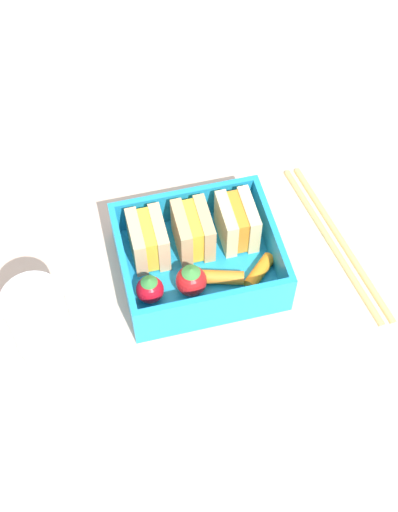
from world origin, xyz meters
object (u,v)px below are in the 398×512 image
at_px(sandwich_left, 148,240).
at_px(sandwich_center_left, 193,231).
at_px(chopstick_pair, 337,241).
at_px(strawberry_left, 150,289).
at_px(strawberry_far_left, 191,280).
at_px(drinking_glass, 41,325).
at_px(carrot_stick_far_left, 260,271).
at_px(carrot_stick_left, 222,277).
at_px(sandwich_center, 237,222).

bearing_deg(sandwich_left, sandwich_center_left, 0.00).
xyz_separation_m(sandwich_center_left, chopstick_pair, (0.14, -0.03, -0.03)).
distance_m(sandwich_left, strawberry_left, 0.05).
bearing_deg(strawberry_far_left, drinking_glass, -170.23).
bearing_deg(sandwich_center_left, drinking_glass, -154.26).
bearing_deg(strawberry_far_left, sandwich_center_left, 74.60).
bearing_deg(sandwich_left, drinking_glass, -145.86).
bearing_deg(carrot_stick_far_left, strawberry_left, 179.60).
xyz_separation_m(strawberry_left, drinking_glass, (-0.10, -0.02, 0.02)).
bearing_deg(carrot_stick_far_left, carrot_stick_left, 177.23).
height_order(sandwich_left, chopstick_pair, sandwich_left).
xyz_separation_m(strawberry_left, chopstick_pair, (0.20, 0.02, -0.02)).
relative_size(sandwich_center_left, strawberry_left, 1.53).
xyz_separation_m(sandwich_center_left, strawberry_far_left, (-0.01, -0.05, -0.01)).
distance_m(strawberry_left, carrot_stick_far_left, 0.11).
bearing_deg(sandwich_center, drinking_glass, -159.49).
height_order(strawberry_left, carrot_stick_left, strawberry_left).
xyz_separation_m(sandwich_left, sandwich_center_left, (0.04, 0.00, 0.00)).
distance_m(sandwich_left, sandwich_center_left, 0.04).
distance_m(sandwich_center, strawberry_far_left, 0.08).
relative_size(sandwich_left, chopstick_pair, 0.24).
xyz_separation_m(strawberry_far_left, drinking_glass, (-0.14, -0.02, 0.02)).
distance_m(sandwich_center, strawberry_left, 0.11).
bearing_deg(strawberry_left, drinking_glass, -166.07).
height_order(sandwich_left, carrot_stick_left, sandwich_left).
relative_size(carrot_stick_left, carrot_stick_far_left, 1.09).
distance_m(carrot_stick_far_left, chopstick_pair, 0.09).
distance_m(strawberry_left, chopstick_pair, 0.20).
relative_size(sandwich_center, drinking_glass, 0.53).
distance_m(carrot_stick_far_left, drinking_glass, 0.21).
relative_size(carrot_stick_far_left, drinking_glass, 0.42).
relative_size(strawberry_far_left, chopstick_pair, 0.17).
distance_m(sandwich_center_left, drinking_glass, 0.17).
distance_m(sandwich_left, strawberry_far_left, 0.06).
height_order(sandwich_center, strawberry_far_left, sandwich_center).
height_order(strawberry_far_left, drinking_glass, drinking_glass).
relative_size(strawberry_left, strawberry_far_left, 0.91).
bearing_deg(chopstick_pair, drinking_glass, -170.65).
height_order(strawberry_far_left, carrot_stick_far_left, strawberry_far_left).
bearing_deg(sandwich_center_left, carrot_stick_far_left, -42.91).
xyz_separation_m(sandwich_center_left, sandwich_center, (0.04, 0.00, 0.00)).
xyz_separation_m(sandwich_left, carrot_stick_far_left, (0.10, -0.05, -0.02)).
bearing_deg(sandwich_left, carrot_stick_left, -38.34).
xyz_separation_m(chopstick_pair, drinking_glass, (-0.30, -0.05, 0.04)).
height_order(strawberry_left, chopstick_pair, strawberry_left).
height_order(sandwich_center, carrot_stick_left, sandwich_center).
distance_m(carrot_stick_left, chopstick_pair, 0.13).
bearing_deg(drinking_glass, strawberry_far_left, 9.77).
xyz_separation_m(sandwich_center_left, strawberry_left, (-0.05, -0.05, -0.01)).
distance_m(strawberry_left, drinking_glass, 0.11).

